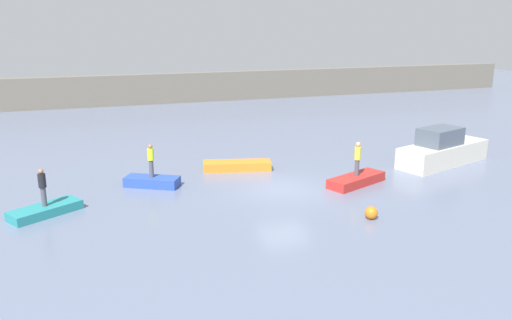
{
  "coord_description": "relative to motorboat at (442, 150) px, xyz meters",
  "views": [
    {
      "loc": [
        -8.96,
        -21.95,
        7.96
      ],
      "look_at": [
        -0.23,
        3.59,
        0.6
      ],
      "focal_mm": 35.48,
      "sensor_mm": 36.0,
      "label": 1
    }
  ],
  "objects": [
    {
      "name": "ground_plane",
      "position": [
        -10.38,
        -1.35,
        -0.83
      ],
      "size": [
        120.0,
        120.0,
        0.0
      ],
      "primitive_type": "plane",
      "color": "slate"
    },
    {
      "name": "person_dark_shirt",
      "position": [
        -21.32,
        -1.19,
        0.48
      ],
      "size": [
        0.32,
        0.32,
        1.65
      ],
      "color": "#4C4C56",
      "rests_on": "rowboat_teal"
    },
    {
      "name": "embankment_wall",
      "position": [
        -10.38,
        28.2,
        0.66
      ],
      "size": [
        80.0,
        1.2,
        2.99
      ],
      "primitive_type": "cube",
      "color": "#666056",
      "rests_on": "ground_plane"
    },
    {
      "name": "mooring_buoy",
      "position": [
        -8.38,
        -6.12,
        -0.56
      ],
      "size": [
        0.54,
        0.54,
        0.54
      ],
      "primitive_type": "sphere",
      "color": "orange",
      "rests_on": "ground_plane"
    },
    {
      "name": "rowboat_teal",
      "position": [
        -21.32,
        -1.19,
        -0.63
      ],
      "size": [
        3.13,
        2.51,
        0.4
      ],
      "primitive_type": "cube",
      "rotation": [
        0.0,
        0.0,
        0.54
      ],
      "color": "teal",
      "rests_on": "ground_plane"
    },
    {
      "name": "rowboat_red",
      "position": [
        -6.61,
        -1.8,
        -0.6
      ],
      "size": [
        3.54,
        2.32,
        0.47
      ],
      "primitive_type": "cube",
      "rotation": [
        0.0,
        0.0,
        0.39
      ],
      "color": "red",
      "rests_on": "ground_plane"
    },
    {
      "name": "person_yellow_shirt",
      "position": [
        -6.61,
        -1.8,
        0.62
      ],
      "size": [
        0.32,
        0.32,
        1.75
      ],
      "color": "#4C4C56",
      "rests_on": "rowboat_red"
    },
    {
      "name": "rowboat_orange",
      "position": [
        -11.58,
        2.68,
        -0.59
      ],
      "size": [
        3.9,
        1.96,
        0.48
      ],
      "primitive_type": "cube",
      "rotation": [
        0.0,
        0.0,
        -0.24
      ],
      "color": "orange",
      "rests_on": "ground_plane"
    },
    {
      "name": "motorboat",
      "position": [
        0.0,
        0.0,
        0.0
      ],
      "size": [
        6.53,
        3.71,
        2.18
      ],
      "color": "beige",
      "rests_on": "ground_plane"
    },
    {
      "name": "rowboat_blue",
      "position": [
        -16.46,
        1.26,
        -0.59
      ],
      "size": [
        2.85,
        2.22,
        0.48
      ],
      "primitive_type": "cube",
      "rotation": [
        0.0,
        0.0,
        -0.52
      ],
      "color": "#2B4CAD",
      "rests_on": "ground_plane"
    },
    {
      "name": "person_hiviz_shirt",
      "position": [
        -16.46,
        1.26,
        0.59
      ],
      "size": [
        0.32,
        0.32,
        1.69
      ],
      "color": "#4C4C56",
      "rests_on": "rowboat_blue"
    }
  ]
}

